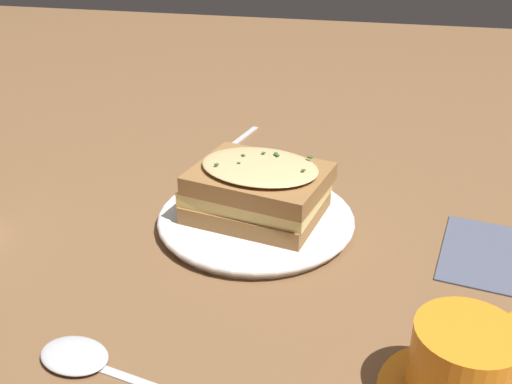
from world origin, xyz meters
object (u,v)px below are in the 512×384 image
at_px(fork, 224,151).
at_px(napkin, 497,255).
at_px(sandwich, 258,189).
at_px(dinner_plate, 256,219).
at_px(spoon, 84,359).
at_px(teacup_with_saucer, 463,368).

relative_size(fork, napkin, 1.26).
height_order(sandwich, napkin, sandwich).
xyz_separation_m(sandwich, fork, (0.20, 0.10, -0.05)).
height_order(dinner_plate, spoon, dinner_plate).
relative_size(sandwich, teacup_with_saucer, 1.40).
relative_size(dinner_plate, fork, 1.31).
bearing_deg(fork, dinner_plate, 128.49).
bearing_deg(spoon, fork, 11.41).
height_order(teacup_with_saucer, napkin, teacup_with_saucer).
bearing_deg(teacup_with_saucer, spoon, 137.91).
relative_size(dinner_plate, teacup_with_saucer, 1.88).
bearing_deg(teacup_with_saucer, dinner_plate, 86.03).
bearing_deg(dinner_plate, spoon, 159.82).
bearing_deg(sandwich, teacup_with_saucer, -136.99).
xyz_separation_m(dinner_plate, spoon, (-0.25, 0.09, -0.00)).
xyz_separation_m(teacup_with_saucer, fork, (0.43, 0.31, -0.03)).
height_order(dinner_plate, napkin, dinner_plate).
distance_m(spoon, napkin, 0.44).
bearing_deg(dinner_plate, teacup_with_saucer, -136.81).
relative_size(dinner_plate, napkin, 1.65).
bearing_deg(fork, teacup_with_saucer, 139.03).
relative_size(sandwich, napkin, 1.23).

